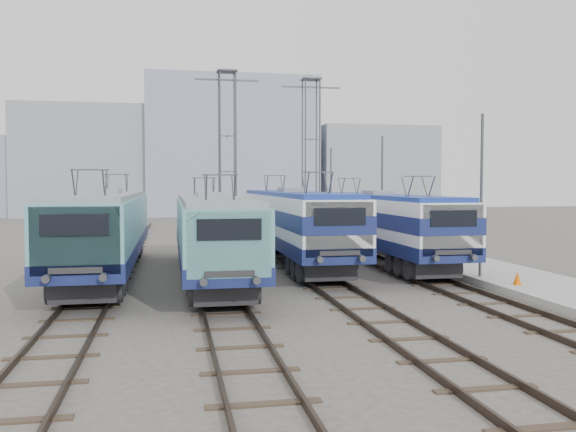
# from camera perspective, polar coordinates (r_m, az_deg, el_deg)

# --- Properties ---
(ground) EXTENTS (160.00, 160.00, 0.00)m
(ground) POSITION_cam_1_polar(r_m,az_deg,el_deg) (21.82, -0.33, -7.89)
(ground) COLOR #514C47
(platform) EXTENTS (4.00, 70.00, 0.30)m
(platform) POSITION_cam_1_polar(r_m,az_deg,el_deg) (32.56, 14.96, -4.11)
(platform) COLOR #9E9E99
(platform) RESTS_ON ground
(locomotive_far_left) EXTENTS (2.88, 18.21, 3.43)m
(locomotive_far_left) POSITION_cam_1_polar(r_m,az_deg,el_deg) (28.04, -16.64, -0.92)
(locomotive_far_left) COLOR navy
(locomotive_far_left) RESTS_ON ground
(locomotive_center_left) EXTENTS (2.76, 17.45, 3.28)m
(locomotive_center_left) POSITION_cam_1_polar(r_m,az_deg,el_deg) (26.47, -7.22, -1.23)
(locomotive_center_left) COLOR navy
(locomotive_center_left) RESTS_ON ground
(locomotive_center_right) EXTENTS (2.89, 18.27, 3.44)m
(locomotive_center_right) POSITION_cam_1_polar(r_m,az_deg,el_deg) (31.48, 0.45, -0.26)
(locomotive_center_right) COLOR navy
(locomotive_center_right) RESTS_ON ground
(locomotive_far_right) EXTENTS (2.78, 17.55, 3.30)m
(locomotive_far_right) POSITION_cam_1_polar(r_m,az_deg,el_deg) (32.23, 8.48, -0.37)
(locomotive_far_right) COLOR navy
(locomotive_far_right) RESTS_ON ground
(catenary_tower_west) EXTENTS (4.50, 1.20, 12.00)m
(catenary_tower_west) POSITION_cam_1_polar(r_m,az_deg,el_deg) (43.32, -5.69, 6.33)
(catenary_tower_west) COLOR #3F4247
(catenary_tower_west) RESTS_ON ground
(catenary_tower_east) EXTENTS (4.50, 1.20, 12.00)m
(catenary_tower_east) POSITION_cam_1_polar(r_m,az_deg,el_deg) (46.32, 2.16, 6.13)
(catenary_tower_east) COLOR #3F4247
(catenary_tower_east) RESTS_ON ground
(mast_front) EXTENTS (0.12, 0.12, 7.00)m
(mast_front) POSITION_cam_1_polar(r_m,az_deg,el_deg) (26.25, 17.62, 1.50)
(mast_front) COLOR #3F4247
(mast_front) RESTS_ON ground
(mast_mid) EXTENTS (0.12, 0.12, 7.00)m
(mast_mid) POSITION_cam_1_polar(r_m,az_deg,el_deg) (37.24, 8.78, 2.01)
(mast_mid) COLOR #3F4247
(mast_mid) RESTS_ON ground
(mast_rear) EXTENTS (0.12, 0.12, 7.00)m
(mast_rear) POSITION_cam_1_polar(r_m,az_deg,el_deg) (48.71, 4.03, 2.27)
(mast_rear) COLOR #3F4247
(mast_rear) RESTS_ON ground
(safety_cone) EXTENTS (0.32, 0.32, 0.50)m
(safety_cone) POSITION_cam_1_polar(r_m,az_deg,el_deg) (24.83, 20.67, -5.46)
(safety_cone) COLOR #DE5600
(safety_cone) RESTS_ON platform
(building_west) EXTENTS (18.00, 12.00, 14.00)m
(building_west) POSITION_cam_1_polar(r_m,az_deg,el_deg) (83.72, -17.84, 4.84)
(building_west) COLOR gray
(building_west) RESTS_ON ground
(building_center) EXTENTS (22.00, 14.00, 18.00)m
(building_center) POSITION_cam_1_polar(r_m,az_deg,el_deg) (83.58, -5.45, 6.35)
(building_center) COLOR #8B93AD
(building_center) RESTS_ON ground
(building_east) EXTENTS (16.00, 12.00, 12.00)m
(building_east) POSITION_cam_1_polar(r_m,az_deg,el_deg) (87.65, 7.73, 4.22)
(building_east) COLOR gray
(building_east) RESTS_ON ground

